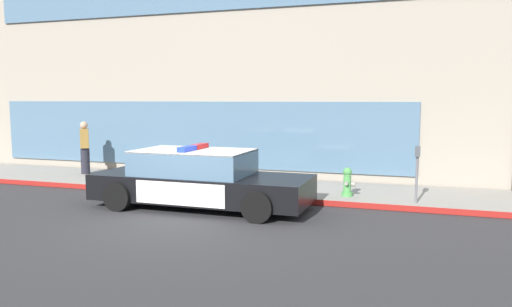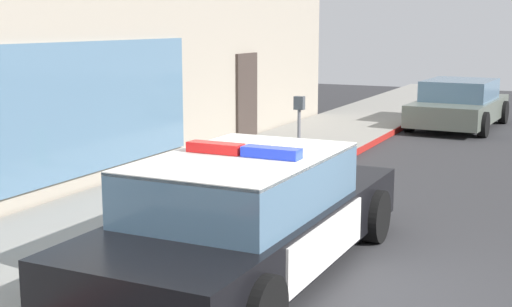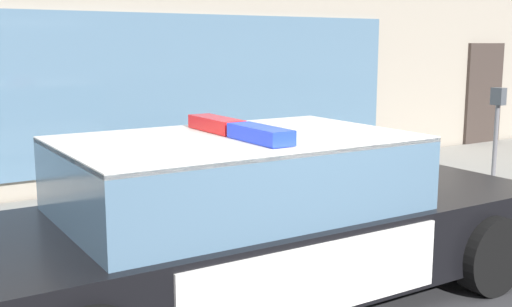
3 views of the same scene
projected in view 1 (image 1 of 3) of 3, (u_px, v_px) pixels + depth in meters
name	position (u px, v px, depth m)	size (l,w,h in m)	color
ground	(182.00, 220.00, 10.40)	(48.00, 48.00, 0.00)	#303033
sidewalk	(242.00, 187.00, 13.90)	(48.00, 2.77, 0.15)	gray
curb_red_paint	(223.00, 196.00, 12.58)	(28.80, 0.04, 0.14)	maroon
storefront_building	(311.00, 63.00, 20.13)	(24.03, 11.67, 8.13)	gray
police_cruiser	(199.00, 179.00, 11.55)	(5.18, 2.12, 1.49)	black
fire_hydrant	(347.00, 182.00, 12.18)	(0.34, 0.39, 0.73)	#4C994C
pedestrian_on_sidewalk	(85.00, 147.00, 15.80)	(0.45, 0.48, 1.71)	#23232D
parking_meter	(417.00, 164.00, 11.27)	(0.12, 0.18, 1.34)	slate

